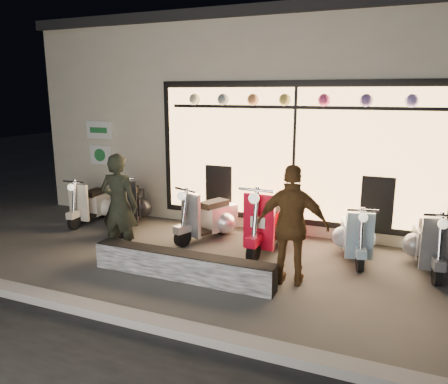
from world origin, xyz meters
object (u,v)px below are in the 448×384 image
at_px(man, 119,205).
at_px(woman, 292,226).
at_px(scooter_silver, 212,217).
at_px(scooter_red, 271,222).
at_px(graffiti_barrier, 182,266).

height_order(man, woman, man).
distance_m(scooter_silver, woman, 2.38).
relative_size(scooter_red, woman, 0.94).
relative_size(graffiti_barrier, woman, 1.64).
distance_m(scooter_silver, scooter_red, 1.16).
bearing_deg(scooter_silver, graffiti_barrier, -57.01).
bearing_deg(graffiti_barrier, woman, 17.16).
relative_size(graffiti_barrier, man, 1.64).
height_order(scooter_red, man, man).
relative_size(man, woman, 1.00).
bearing_deg(man, woman, 172.21).
xyz_separation_m(graffiti_barrier, man, (-1.39, 0.46, 0.66)).
relative_size(graffiti_barrier, scooter_silver, 2.05).
distance_m(graffiti_barrier, man, 1.60).
xyz_separation_m(graffiti_barrier, woman, (1.50, 0.46, 0.66)).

